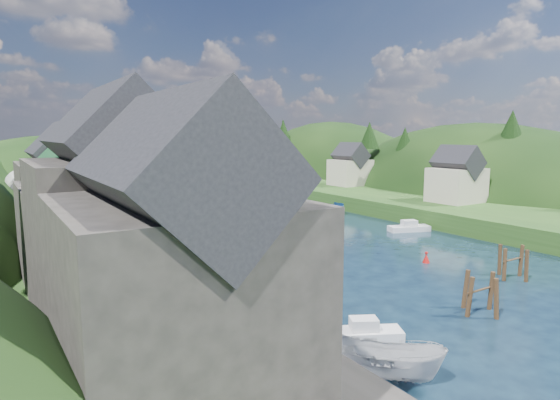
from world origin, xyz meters
TOP-DOWN VIEW (x-y plane):
  - ground at (0.00, 50.00)m, footprint 600.00×600.00m
  - hillside_right at (45.00, 75.00)m, footprint 36.00×245.56m
  - far_hills at (1.22, 174.01)m, footprint 103.00×68.00m
  - hill_trees at (0.14, 64.04)m, footprint 91.39×150.84m
  - quay_left at (-24.00, 20.00)m, footprint 12.00×110.00m
  - terrace_left_grass at (-31.00, 20.00)m, footprint 12.00×110.00m
  - quayside_buildings at (-26.00, 6.39)m, footprint 8.00×35.84m
  - boat_sheds at (-26.00, 39.00)m, footprint 7.00×21.00m
  - terrace_right at (25.00, 40.00)m, footprint 16.00×120.00m
  - right_bank_cottages at (28.00, 48.33)m, footprint 9.00×59.24m
  - piling_cluster_near at (-3.31, -3.08)m, footprint 2.88×2.72m
  - piling_cluster_far at (6.15, 0.31)m, footprint 2.90×2.74m
  - channel_buoy_near at (3.84, 7.65)m, footprint 0.70×0.70m
  - channel_buoy_far at (-0.43, 24.54)m, footprint 0.70×0.70m
  - moored_boats at (-3.48, 17.57)m, footprint 34.76×89.85m

SIDE VIEW (x-z plane):
  - far_hills at x=1.22m, z-range -32.80..11.20m
  - hillside_right at x=45.00m, z-range -31.41..16.59m
  - ground at x=0.00m, z-range 0.00..0.00m
  - channel_buoy_near at x=3.84m, z-range -0.07..1.03m
  - channel_buoy_far at x=-0.43m, z-range -0.07..1.03m
  - moored_boats at x=-3.48m, z-range -0.43..1.82m
  - quay_left at x=-24.00m, z-range 0.00..2.00m
  - piling_cluster_far at x=6.15m, z-range -0.57..2.80m
  - piling_cluster_near at x=-3.31m, z-range -0.57..2.81m
  - terrace_right at x=25.00m, z-range 0.00..2.40m
  - terrace_left_grass at x=-31.00m, z-range 0.00..2.50m
  - boat_sheds at x=-26.00m, z-range 1.52..9.02m
  - right_bank_cottages at x=28.00m, z-range 1.64..10.05m
  - quayside_buildings at x=-26.00m, z-range 0.64..13.54m
  - hill_trees at x=0.14m, z-range 4.97..17.26m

